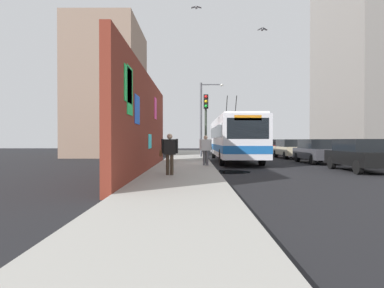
{
  "coord_description": "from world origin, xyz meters",
  "views": [
    {
      "loc": [
        -19.22,
        1.12,
        1.54
      ],
      "look_at": [
        0.67,
        1.18,
        1.28
      ],
      "focal_mm": 30.32,
      "sensor_mm": 36.0,
      "label": 1
    }
  ],
  "objects_px": {
    "pedestrian_near_wall": "(169,151)",
    "parked_car_dark_gray": "(317,151)",
    "city_bus": "(234,137)",
    "parked_car_red": "(272,147)",
    "street_lamp": "(204,114)",
    "parked_car_champagne": "(290,148)",
    "pedestrian_at_curb": "(206,148)",
    "parked_car_black": "(360,154)",
    "traffic_light": "(206,117)"
  },
  "relations": [
    {
      "from": "traffic_light",
      "to": "parked_car_champagne",
      "type": "bearing_deg",
      "value": -44.08
    },
    {
      "from": "street_lamp",
      "to": "pedestrian_near_wall",
      "type": "bearing_deg",
      "value": 172.65
    },
    {
      "from": "pedestrian_at_curb",
      "to": "parked_car_dark_gray",
      "type": "bearing_deg",
      "value": -64.57
    },
    {
      "from": "city_bus",
      "to": "parked_car_red",
      "type": "height_order",
      "value": "city_bus"
    },
    {
      "from": "parked_car_champagne",
      "to": "parked_car_red",
      "type": "distance_m",
      "value": 6.41
    },
    {
      "from": "city_bus",
      "to": "parked_car_champagne",
      "type": "distance_m",
      "value": 6.52
    },
    {
      "from": "traffic_light",
      "to": "city_bus",
      "type": "bearing_deg",
      "value": -29.78
    },
    {
      "from": "parked_car_champagne",
      "to": "pedestrian_at_curb",
      "type": "bearing_deg",
      "value": 141.29
    },
    {
      "from": "pedestrian_near_wall",
      "to": "parked_car_dark_gray",
      "type": "bearing_deg",
      "value": -47.0
    },
    {
      "from": "parked_car_red",
      "to": "street_lamp",
      "type": "height_order",
      "value": "street_lamp"
    },
    {
      "from": "parked_car_black",
      "to": "parked_car_dark_gray",
      "type": "xyz_separation_m",
      "value": [
        5.45,
        -0.0,
        0.0
      ]
    },
    {
      "from": "parked_car_champagne",
      "to": "parked_car_dark_gray",
      "type": "bearing_deg",
      "value": -180.0
    },
    {
      "from": "street_lamp",
      "to": "city_bus",
      "type": "bearing_deg",
      "value": -152.85
    },
    {
      "from": "pedestrian_near_wall",
      "to": "city_bus",
      "type": "bearing_deg",
      "value": -20.41
    },
    {
      "from": "parked_car_dark_gray",
      "to": "traffic_light",
      "type": "relative_size",
      "value": 1.08
    },
    {
      "from": "city_bus",
      "to": "parked_car_champagne",
      "type": "height_order",
      "value": "city_bus"
    },
    {
      "from": "city_bus",
      "to": "parked_car_black",
      "type": "xyz_separation_m",
      "value": [
        -7.35,
        -5.2,
        -0.89
      ]
    },
    {
      "from": "pedestrian_at_curb",
      "to": "street_lamp",
      "type": "relative_size",
      "value": 0.26
    },
    {
      "from": "parked_car_dark_gray",
      "to": "parked_car_black",
      "type": "bearing_deg",
      "value": 180.0
    },
    {
      "from": "parked_car_black",
      "to": "pedestrian_near_wall",
      "type": "xyz_separation_m",
      "value": [
        -2.99,
        9.05,
        0.27
      ]
    },
    {
      "from": "street_lamp",
      "to": "traffic_light",
      "type": "bearing_deg",
      "value": 178.96
    },
    {
      "from": "parked_car_red",
      "to": "street_lamp",
      "type": "bearing_deg",
      "value": 131.22
    },
    {
      "from": "parked_car_black",
      "to": "pedestrian_near_wall",
      "type": "bearing_deg",
      "value": 108.29
    },
    {
      "from": "parked_car_red",
      "to": "traffic_light",
      "type": "bearing_deg",
      "value": 152.29
    },
    {
      "from": "parked_car_red",
      "to": "pedestrian_near_wall",
      "type": "relative_size",
      "value": 2.78
    },
    {
      "from": "city_bus",
      "to": "parked_car_red",
      "type": "bearing_deg",
      "value": -26.92
    },
    {
      "from": "parked_car_dark_gray",
      "to": "street_lamp",
      "type": "height_order",
      "value": "street_lamp"
    },
    {
      "from": "city_bus",
      "to": "street_lamp",
      "type": "bearing_deg",
      "value": 27.15
    },
    {
      "from": "parked_car_champagne",
      "to": "street_lamp",
      "type": "height_order",
      "value": "street_lamp"
    },
    {
      "from": "parked_car_dark_gray",
      "to": "parked_car_red",
      "type": "distance_m",
      "value": 12.15
    },
    {
      "from": "parked_car_dark_gray",
      "to": "parked_car_champagne",
      "type": "height_order",
      "value": "same"
    },
    {
      "from": "pedestrian_at_curb",
      "to": "pedestrian_near_wall",
      "type": "xyz_separation_m",
      "value": [
        -4.91,
        1.62,
        -0.0
      ]
    },
    {
      "from": "city_bus",
      "to": "pedestrian_near_wall",
      "type": "height_order",
      "value": "city_bus"
    },
    {
      "from": "parked_car_black",
      "to": "parked_car_red",
      "type": "height_order",
      "value": "same"
    },
    {
      "from": "street_lamp",
      "to": "parked_car_dark_gray",
      "type": "bearing_deg",
      "value": -128.94
    },
    {
      "from": "traffic_light",
      "to": "street_lamp",
      "type": "distance_m",
      "value": 7.72
    },
    {
      "from": "parked_car_black",
      "to": "parked_car_champagne",
      "type": "bearing_deg",
      "value": -0.0
    },
    {
      "from": "parked_car_red",
      "to": "street_lamp",
      "type": "distance_m",
      "value": 10.02
    },
    {
      "from": "pedestrian_at_curb",
      "to": "city_bus",
      "type": "bearing_deg",
      "value": -22.28
    },
    {
      "from": "parked_car_champagne",
      "to": "parked_car_red",
      "type": "bearing_deg",
      "value": 0.0
    },
    {
      "from": "parked_car_dark_gray",
      "to": "pedestrian_near_wall",
      "type": "xyz_separation_m",
      "value": [
        -8.44,
        9.05,
        0.27
      ]
    },
    {
      "from": "parked_car_dark_gray",
      "to": "street_lamp",
      "type": "bearing_deg",
      "value": 51.06
    },
    {
      "from": "parked_car_champagne",
      "to": "parked_car_red",
      "type": "relative_size",
      "value": 1.0
    },
    {
      "from": "parked_car_black",
      "to": "pedestrian_at_curb",
      "type": "relative_size",
      "value": 2.57
    },
    {
      "from": "parked_car_champagne",
      "to": "street_lamp",
      "type": "distance_m",
      "value": 7.77
    },
    {
      "from": "traffic_light",
      "to": "parked_car_black",
      "type": "bearing_deg",
      "value": -116.08
    },
    {
      "from": "parked_car_black",
      "to": "pedestrian_at_curb",
      "type": "height_order",
      "value": "pedestrian_at_curb"
    },
    {
      "from": "parked_car_red",
      "to": "traffic_light",
      "type": "height_order",
      "value": "traffic_light"
    },
    {
      "from": "city_bus",
      "to": "street_lamp",
      "type": "distance_m",
      "value": 4.84
    },
    {
      "from": "parked_car_black",
      "to": "city_bus",
      "type": "bearing_deg",
      "value": 35.26
    }
  ]
}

